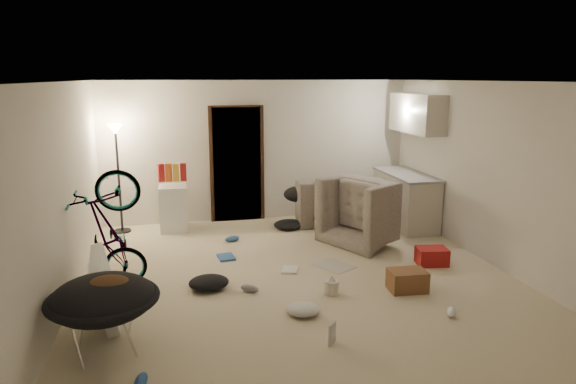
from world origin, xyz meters
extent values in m
cube|color=beige|center=(0.00, 0.00, -0.01)|extent=(5.50, 6.00, 0.02)
cube|color=white|center=(0.00, 0.00, 2.51)|extent=(5.50, 6.00, 0.02)
cube|color=silver|center=(0.00, 3.01, 1.25)|extent=(5.50, 0.02, 2.50)
cube|color=silver|center=(0.00, -3.01, 1.25)|extent=(5.50, 0.02, 2.50)
cube|color=silver|center=(-2.76, 0.00, 1.25)|extent=(0.02, 6.00, 2.50)
cube|color=silver|center=(2.76, 0.00, 1.25)|extent=(0.02, 6.00, 2.50)
cube|color=black|center=(-0.40, 2.97, 1.02)|extent=(0.85, 0.10, 2.04)
cube|color=#331D11|center=(-0.40, 2.94, 1.02)|extent=(0.97, 0.04, 2.10)
cylinder|color=black|center=(-2.40, 2.65, 0.01)|extent=(0.28, 0.28, 0.03)
cylinder|color=black|center=(-2.40, 2.65, 0.85)|extent=(0.04, 0.04, 1.70)
cone|color=#FFE0A5|center=(-2.40, 2.65, 1.72)|extent=(0.24, 0.24, 0.18)
cube|color=beige|center=(2.43, 2.00, 0.44)|extent=(0.60, 1.50, 0.88)
cube|color=gray|center=(2.43, 2.00, 0.90)|extent=(0.64, 1.54, 0.04)
cube|color=beige|center=(2.56, 2.00, 1.95)|extent=(0.38, 1.40, 0.65)
imported|color=#333A34|center=(1.58, 2.45, 0.30)|extent=(2.08, 0.85, 0.60)
imported|color=#333A34|center=(1.56, 1.32, 0.38)|extent=(1.44, 1.50, 0.75)
imported|color=black|center=(-2.30, 0.19, 0.40)|extent=(1.56, 0.74, 0.89)
imported|color=#A21918|center=(-0.13, -1.75, 0.01)|extent=(0.27, 0.26, 0.02)
cube|color=white|center=(-1.54, 2.55, 0.39)|extent=(0.46, 0.46, 0.77)
cube|color=#A21918|center=(-1.71, 2.55, 1.00)|extent=(0.11, 0.09, 0.30)
cube|color=#B54316|center=(-1.59, 2.55, 1.00)|extent=(0.11, 0.09, 0.30)
cube|color=gold|center=(-1.47, 2.55, 1.00)|extent=(0.10, 0.07, 0.30)
cube|color=#A21918|center=(-1.35, 2.55, 1.00)|extent=(0.10, 0.07, 0.30)
cylinder|color=silver|center=(-2.22, -1.34, 0.24)|extent=(0.69, 0.69, 0.48)
ellipsoid|color=black|center=(-2.22, -1.34, 0.54)|extent=(0.96, 0.96, 0.40)
torus|color=black|center=(-2.22, -1.34, 0.54)|extent=(1.04, 1.04, 0.07)
ellipsoid|color=#472C18|center=(-2.17, -1.37, 0.65)|extent=(0.54, 0.47, 0.22)
ellipsoid|color=black|center=(0.63, 2.45, 0.54)|extent=(0.62, 0.54, 0.28)
cube|color=silver|center=(-2.30, -0.59, 0.34)|extent=(0.37, 1.07, 0.70)
cube|color=brown|center=(1.20, -0.66, 0.13)|extent=(0.47, 0.35, 0.25)
cube|color=#A21918|center=(1.93, 0.08, 0.12)|extent=(0.45, 0.36, 0.24)
cylinder|color=beige|center=(0.27, -0.57, 0.08)|extent=(0.17, 0.17, 0.17)
cone|color=beige|center=(0.27, -0.57, 0.21)|extent=(0.10, 0.10, 0.07)
cube|color=#B0ABA2|center=(0.59, 0.32, 0.00)|extent=(0.60, 0.64, 0.01)
cube|color=#295194|center=(-0.84, 0.96, 0.02)|extent=(0.25, 0.32, 0.03)
cube|color=silver|center=(-0.05, 0.29, 0.01)|extent=(0.29, 0.33, 0.03)
ellipsoid|color=#295194|center=(-0.66, 1.71, 0.04)|extent=(0.26, 0.16, 0.09)
ellipsoid|color=#295194|center=(-1.87, -2.01, 0.05)|extent=(0.15, 0.26, 0.09)
ellipsoid|color=slate|center=(-0.68, -0.29, 0.05)|extent=(0.25, 0.23, 0.09)
ellipsoid|color=white|center=(1.38, -1.40, 0.04)|extent=(0.22, 0.25, 0.09)
ellipsoid|color=black|center=(-1.16, -0.08, 0.08)|extent=(0.50, 0.44, 0.16)
ellipsoid|color=black|center=(0.37, 2.19, 0.08)|extent=(0.56, 0.51, 0.15)
ellipsoid|color=silver|center=(-0.20, -1.02, 0.06)|extent=(0.45, 0.41, 0.12)
camera|label=1|loc=(-1.52, -6.06, 2.55)|focal=32.00mm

